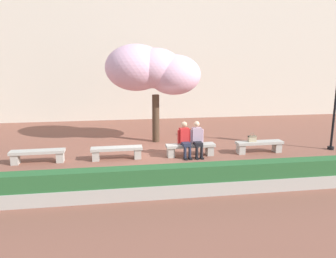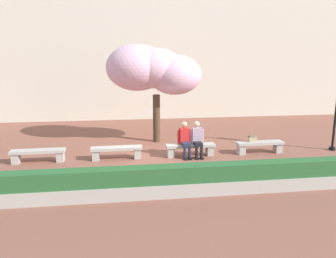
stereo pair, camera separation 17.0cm
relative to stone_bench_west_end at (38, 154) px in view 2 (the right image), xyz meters
name	(u,v)px [view 2 (the right image)]	position (x,y,z in m)	size (l,w,h in m)	color
ground_plane	(154,157)	(4.01, 0.00, -0.30)	(100.00, 100.00, 0.00)	brown
building_facade	(138,36)	(4.01, 9.84, 4.58)	(28.00, 4.00, 9.77)	beige
stone_bench_west_end	(38,154)	(0.00, 0.00, 0.00)	(1.81, 0.45, 0.45)	#ADA89E
stone_bench_near_west	(117,151)	(2.67, 0.00, 0.00)	(1.81, 0.45, 0.45)	#ADA89E
stone_bench_center	(190,148)	(5.35, 0.00, 0.00)	(1.81, 0.45, 0.45)	#ADA89E
stone_bench_near_east	(260,145)	(8.02, 0.00, 0.00)	(1.81, 0.45, 0.45)	#ADA89E
person_seated_left	(185,138)	(5.13, -0.05, 0.40)	(0.51, 0.71, 1.29)	black
person_seated_right	(197,138)	(5.58, -0.05, 0.40)	(0.51, 0.68, 1.29)	black
handbag	(253,138)	(7.73, 0.02, 0.28)	(0.30, 0.15, 0.34)	tan
cherry_tree_main	(152,70)	(4.22, 2.47, 2.75)	(3.96, 2.72, 4.12)	#473323
planter_hedge_foreground	(167,181)	(4.01, -3.41, 0.08)	(12.14, 0.50, 0.80)	#ADA89E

